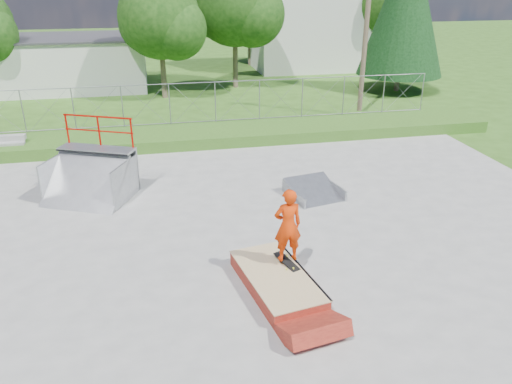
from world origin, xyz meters
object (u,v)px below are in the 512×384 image
quarter_pipe (86,163)px  skater (288,228)px  grind_box (277,281)px  flat_bank_ramp (314,191)px

quarter_pipe → skater: size_ratio=1.40×
grind_box → quarter_pipe: size_ratio=1.18×
grind_box → quarter_pipe: bearing=117.5°
grind_box → skater: bearing=39.2°
flat_bank_ramp → skater: (-2.08, -4.33, 1.10)m
quarter_pipe → flat_bank_ramp: (7.03, -1.29, -1.00)m
grind_box → quarter_pipe: quarter_pipe is taller
quarter_pipe → skater: quarter_pipe is taller
quarter_pipe → skater: (4.95, -5.61, 0.10)m
flat_bank_ramp → grind_box: bearing=-128.2°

